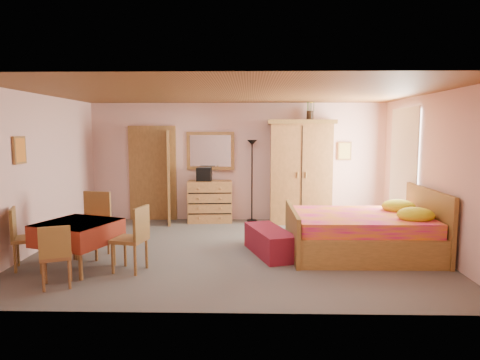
{
  "coord_description": "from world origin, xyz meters",
  "views": [
    {
      "loc": [
        0.27,
        -6.99,
        1.99
      ],
      "look_at": [
        0.1,
        0.3,
        1.15
      ],
      "focal_mm": 32.0,
      "sensor_mm": 36.0,
      "label": 1
    }
  ],
  "objects_px": {
    "sunflower_vase": "(310,107)",
    "stereo": "(204,174)",
    "floor_lamp": "(252,181)",
    "chair_north": "(91,225)",
    "wall_mirror": "(210,151)",
    "bench": "(269,242)",
    "bed": "(360,221)",
    "dining_table": "(78,246)",
    "chair_east": "(129,239)",
    "chest_of_drawers": "(210,201)",
    "chair_south": "(56,255)",
    "chair_west": "(28,238)",
    "wardrobe": "(301,172)"
  },
  "relations": [
    {
      "from": "sunflower_vase",
      "to": "stereo",
      "type": "bearing_deg",
      "value": -178.34
    },
    {
      "from": "floor_lamp",
      "to": "chair_north",
      "type": "distance_m",
      "value": 3.78
    },
    {
      "from": "wall_mirror",
      "to": "bench",
      "type": "relative_size",
      "value": 0.85
    },
    {
      "from": "sunflower_vase",
      "to": "bed",
      "type": "xyz_separation_m",
      "value": [
        0.5,
        -2.44,
        -1.96
      ]
    },
    {
      "from": "dining_table",
      "to": "chair_east",
      "type": "height_order",
      "value": "chair_east"
    },
    {
      "from": "chest_of_drawers",
      "to": "chair_north",
      "type": "bearing_deg",
      "value": -125.58
    },
    {
      "from": "chair_south",
      "to": "chair_west",
      "type": "height_order",
      "value": "chair_west"
    },
    {
      "from": "wall_mirror",
      "to": "sunflower_vase",
      "type": "xyz_separation_m",
      "value": [
        2.16,
        -0.15,
        0.94
      ]
    },
    {
      "from": "wall_mirror",
      "to": "chair_west",
      "type": "relative_size",
      "value": 1.17
    },
    {
      "from": "chest_of_drawers",
      "to": "wardrobe",
      "type": "height_order",
      "value": "wardrobe"
    },
    {
      "from": "wall_mirror",
      "to": "wardrobe",
      "type": "distance_m",
      "value": 2.03
    },
    {
      "from": "chair_north",
      "to": "floor_lamp",
      "type": "bearing_deg",
      "value": -122.36
    },
    {
      "from": "sunflower_vase",
      "to": "chair_west",
      "type": "bearing_deg",
      "value": -143.51
    },
    {
      "from": "wardrobe",
      "to": "sunflower_vase",
      "type": "height_order",
      "value": "sunflower_vase"
    },
    {
      "from": "chest_of_drawers",
      "to": "floor_lamp",
      "type": "relative_size",
      "value": 0.53
    },
    {
      "from": "sunflower_vase",
      "to": "dining_table",
      "type": "bearing_deg",
      "value": -138.21
    },
    {
      "from": "floor_lamp",
      "to": "chair_south",
      "type": "bearing_deg",
      "value": -121.76
    },
    {
      "from": "bed",
      "to": "bench",
      "type": "distance_m",
      "value": 1.51
    },
    {
      "from": "floor_lamp",
      "to": "wardrobe",
      "type": "xyz_separation_m",
      "value": [
        1.05,
        -0.12,
        0.21
      ]
    },
    {
      "from": "sunflower_vase",
      "to": "chair_east",
      "type": "bearing_deg",
      "value": -131.33
    },
    {
      "from": "stereo",
      "to": "sunflower_vase",
      "type": "height_order",
      "value": "sunflower_vase"
    },
    {
      "from": "wall_mirror",
      "to": "dining_table",
      "type": "bearing_deg",
      "value": -110.21
    },
    {
      "from": "dining_table",
      "to": "chair_west",
      "type": "relative_size",
      "value": 1.06
    },
    {
      "from": "chair_west",
      "to": "chair_east",
      "type": "height_order",
      "value": "chair_east"
    },
    {
      "from": "chair_north",
      "to": "stereo",
      "type": "bearing_deg",
      "value": -109.16
    },
    {
      "from": "floor_lamp",
      "to": "chair_north",
      "type": "height_order",
      "value": "floor_lamp"
    },
    {
      "from": "dining_table",
      "to": "chair_north",
      "type": "height_order",
      "value": "chair_north"
    },
    {
      "from": "wardrobe",
      "to": "bench",
      "type": "distance_m",
      "value": 2.72
    },
    {
      "from": "wardrobe",
      "to": "chair_west",
      "type": "xyz_separation_m",
      "value": [
        -4.29,
        -3.23,
        -0.66
      ]
    },
    {
      "from": "chest_of_drawers",
      "to": "chair_north",
      "type": "xyz_separation_m",
      "value": [
        -1.63,
        -2.67,
        0.06
      ]
    },
    {
      "from": "chest_of_drawers",
      "to": "chair_east",
      "type": "bearing_deg",
      "value": -108.16
    },
    {
      "from": "floor_lamp",
      "to": "dining_table",
      "type": "distance_m",
      "value": 4.25
    },
    {
      "from": "chair_north",
      "to": "chair_east",
      "type": "bearing_deg",
      "value": 150.3
    },
    {
      "from": "bench",
      "to": "bed",
      "type": "bearing_deg",
      "value": 3.78
    },
    {
      "from": "chair_south",
      "to": "chair_north",
      "type": "height_order",
      "value": "chair_north"
    },
    {
      "from": "chair_west",
      "to": "chair_east",
      "type": "relative_size",
      "value": 0.96
    },
    {
      "from": "sunflower_vase",
      "to": "bench",
      "type": "height_order",
      "value": "sunflower_vase"
    },
    {
      "from": "stereo",
      "to": "sunflower_vase",
      "type": "bearing_deg",
      "value": 1.66
    },
    {
      "from": "wall_mirror",
      "to": "sunflower_vase",
      "type": "height_order",
      "value": "sunflower_vase"
    },
    {
      "from": "sunflower_vase",
      "to": "bed",
      "type": "bearing_deg",
      "value": -78.34
    },
    {
      "from": "chair_north",
      "to": "chair_west",
      "type": "bearing_deg",
      "value": 50.64
    },
    {
      "from": "dining_table",
      "to": "chair_west",
      "type": "height_order",
      "value": "chair_west"
    },
    {
      "from": "wall_mirror",
      "to": "chair_south",
      "type": "bearing_deg",
      "value": -106.67
    },
    {
      "from": "floor_lamp",
      "to": "wardrobe",
      "type": "relative_size",
      "value": 0.81
    },
    {
      "from": "bed",
      "to": "dining_table",
      "type": "bearing_deg",
      "value": -168.21
    },
    {
      "from": "chair_west",
      "to": "chair_south",
      "type": "bearing_deg",
      "value": 23.57
    },
    {
      "from": "dining_table",
      "to": "chair_west",
      "type": "bearing_deg",
      "value": 177.53
    },
    {
      "from": "wall_mirror",
      "to": "bed",
      "type": "distance_m",
      "value": 3.85
    },
    {
      "from": "wall_mirror",
      "to": "bench",
      "type": "distance_m",
      "value": 3.23
    },
    {
      "from": "floor_lamp",
      "to": "chair_south",
      "type": "height_order",
      "value": "floor_lamp"
    }
  ]
}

